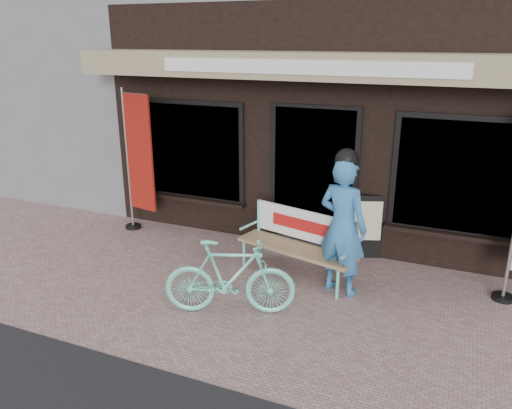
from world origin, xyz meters
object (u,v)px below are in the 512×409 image
at_px(bench, 299,239).
at_px(bicycle, 230,277).
at_px(nobori_red, 138,160).
at_px(person, 343,224).
at_px(menu_stand, 366,226).

distance_m(bench, bicycle, 1.34).
xyz_separation_m(bench, nobori_red, (-2.93, 0.54, 0.69)).
relative_size(person, bicycle, 1.21).
bearing_deg(bench, menu_stand, 66.76).
distance_m(bicycle, nobori_red, 3.18).
xyz_separation_m(person, nobori_red, (-3.56, 0.77, 0.30)).
xyz_separation_m(nobori_red, menu_stand, (3.65, 0.40, -0.73)).
height_order(bench, bicycle, bicycle).
bearing_deg(menu_stand, bicycle, -138.03).
height_order(person, nobori_red, nobori_red).
bearing_deg(bicycle, menu_stand, -48.01).
bearing_deg(person, bench, 176.66).
height_order(bicycle, nobori_red, nobori_red).
relative_size(bench, nobori_red, 0.73).
bearing_deg(nobori_red, person, -2.27).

